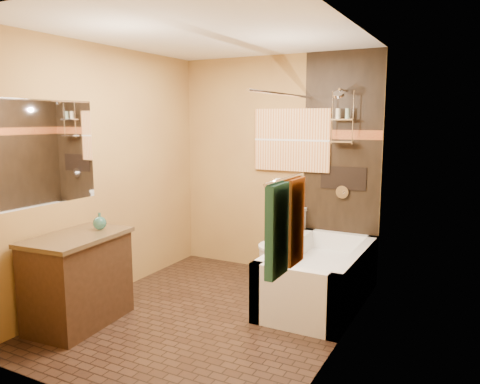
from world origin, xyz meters
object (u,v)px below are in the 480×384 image
Objects in this scene: sunset_painting at (292,140)px; toilet at (281,244)px; bathtub at (320,281)px; vanity at (78,279)px.

toilet is at bearing -90.00° from sunset_painting.
toilet is at bearing 142.40° from bathtub.
vanity is (-1.72, -1.44, 0.18)m from bathtub.
sunset_painting is at bearing 86.28° from toilet.
bathtub is 0.78m from toilet.
toilet is 2.21m from vanity.
sunset_painting is at bearing 129.61° from bathtub.
vanity is (-1.12, -1.90, 0.00)m from toilet.
vanity is (-1.12, -2.16, -1.15)m from sunset_painting.
bathtub is 2.25m from vanity.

